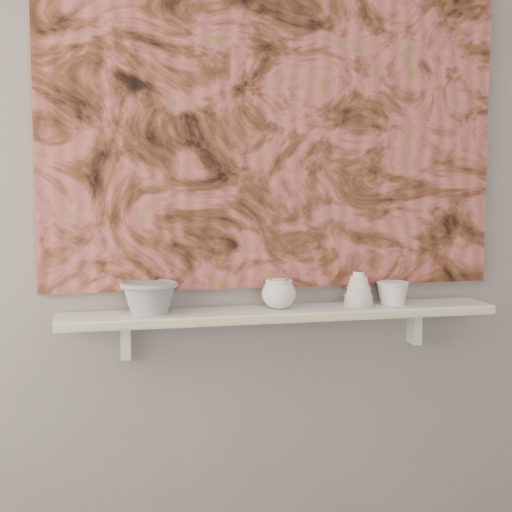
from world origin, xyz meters
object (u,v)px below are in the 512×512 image
object	(u,v)px
shelf	(282,313)
bell_vessel	(359,289)
painting	(276,117)
bowl_white	(393,293)
cup_cream	(279,294)
bowl_grey	(149,297)

from	to	relation	value
shelf	bell_vessel	bearing A→B (deg)	0.00
bell_vessel	shelf	bearing A→B (deg)	180.00
painting	bowl_white	xyz separation A→B (m)	(0.38, -0.08, -0.57)
shelf	bowl_white	world-z (taller)	bowl_white
bell_vessel	bowl_white	size ratio (longest dim) A/B	1.05
bell_vessel	bowl_white	bearing A→B (deg)	0.00
shelf	painting	distance (m)	0.63
cup_cream	bell_vessel	xyz separation A→B (m)	(0.27, 0.00, 0.01)
bell_vessel	bowl_white	xyz separation A→B (m)	(0.12, 0.00, -0.02)
shelf	bowl_white	bearing A→B (deg)	0.00
painting	bell_vessel	size ratio (longest dim) A/B	13.32
bowl_white	painting	bearing A→B (deg)	167.98
painting	cup_cream	world-z (taller)	painting
cup_cream	bowl_grey	bearing A→B (deg)	180.00
shelf	bell_vessel	distance (m)	0.27
shelf	bowl_white	distance (m)	0.38
bowl_grey	bowl_white	bearing A→B (deg)	0.00
shelf	cup_cream	size ratio (longest dim) A/B	12.96
bowl_white	bowl_grey	bearing A→B (deg)	180.00
painting	bowl_grey	bearing A→B (deg)	-169.11
cup_cream	bowl_white	distance (m)	0.39
bowl_grey	cup_cream	distance (m)	0.41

